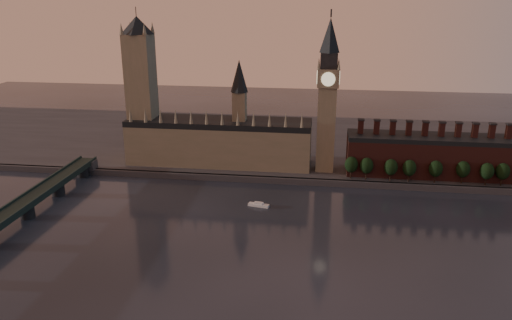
{
  "coord_description": "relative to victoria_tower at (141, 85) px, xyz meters",
  "views": [
    {
      "loc": [
        7.06,
        -220.1,
        118.9
      ],
      "look_at": [
        -30.3,
        55.0,
        27.29
      ],
      "focal_mm": 35.0,
      "sensor_mm": 36.0,
      "label": 1
    }
  ],
  "objects": [
    {
      "name": "embankment_tree_1",
      "position": [
        157.26,
        -20.51,
        -45.62
      ],
      "size": [
        8.6,
        8.6,
        14.88
      ],
      "color": "black",
      "rests_on": "north_bank"
    },
    {
      "name": "north_bank",
      "position": [
        120.0,
        63.04,
        -57.09
      ],
      "size": [
        900.0,
        182.0,
        4.0
      ],
      "color": "#424146",
      "rests_on": "ground"
    },
    {
      "name": "embankment_tree_2",
      "position": [
        172.64,
        -21.47,
        -45.62
      ],
      "size": [
        8.6,
        8.6,
        14.88
      ],
      "color": "black",
      "rests_on": "north_bank"
    },
    {
      "name": "chimney_block",
      "position": [
        200.0,
        -5.0,
        -41.27
      ],
      "size": [
        110.0,
        25.0,
        37.0
      ],
      "color": "#51221F",
      "rests_on": "north_bank"
    },
    {
      "name": "embankment_tree_4",
      "position": [
        200.77,
        -20.74,
        -45.62
      ],
      "size": [
        8.6,
        8.6,
        14.88
      ],
      "color": "black",
      "rests_on": "north_bank"
    },
    {
      "name": "palace_of_westminster",
      "position": [
        55.59,
        -0.09,
        -37.46
      ],
      "size": [
        130.0,
        30.3,
        74.0
      ],
      "color": "gray",
      "rests_on": "north_bank"
    },
    {
      "name": "westminster_bridge",
      "position": [
        -35.0,
        -117.7,
        -51.65
      ],
      "size": [
        14.0,
        200.0,
        11.55
      ],
      "color": "#1D2D29",
      "rests_on": "ground"
    },
    {
      "name": "river_boat",
      "position": [
        91.96,
        -64.79,
        -58.13
      ],
      "size": [
        12.95,
        5.97,
        2.5
      ],
      "rotation": [
        0.0,
        0.0,
        -0.2
      ],
      "color": "silver",
      "rests_on": "ground"
    },
    {
      "name": "big_ben",
      "position": [
        130.0,
        -5.0,
        -2.26
      ],
      "size": [
        15.0,
        15.0,
        107.0
      ],
      "color": "gray",
      "rests_on": "north_bank"
    },
    {
      "name": "embankment_tree_3",
      "position": [
        184.27,
        -21.42,
        -45.62
      ],
      "size": [
        8.6,
        8.6,
        14.88
      ],
      "color": "black",
      "rests_on": "north_bank"
    },
    {
      "name": "embankment_tree_5",
      "position": [
        217.88,
        -19.51,
        -45.62
      ],
      "size": [
        8.6,
        8.6,
        14.88
      ],
      "color": "black",
      "rests_on": "north_bank"
    },
    {
      "name": "embankment_tree_7",
      "position": [
        241.66,
        -20.36,
        -45.62
      ],
      "size": [
        8.6,
        8.6,
        14.88
      ],
      "color": "black",
      "rests_on": "north_bank"
    },
    {
      "name": "victoria_tower",
      "position": [
        0.0,
        0.0,
        0.0
      ],
      "size": [
        24.0,
        24.0,
        108.0
      ],
      "color": "gray",
      "rests_on": "north_bank"
    },
    {
      "name": "ground",
      "position": [
        120.0,
        -115.0,
        -59.09
      ],
      "size": [
        900.0,
        900.0,
        0.0
      ],
      "primitive_type": "plane",
      "color": "black",
      "rests_on": "ground"
    },
    {
      "name": "embankment_tree_0",
      "position": [
        147.46,
        -19.65,
        -45.62
      ],
      "size": [
        8.6,
        8.6,
        14.88
      ],
      "color": "black",
      "rests_on": "north_bank"
    },
    {
      "name": "embankment_tree_6",
      "position": [
        231.94,
        -21.2,
        -45.62
      ],
      "size": [
        8.6,
        8.6,
        14.88
      ],
      "color": "black",
      "rests_on": "north_bank"
    }
  ]
}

